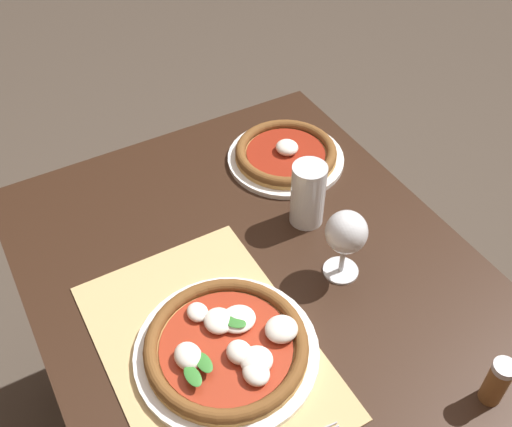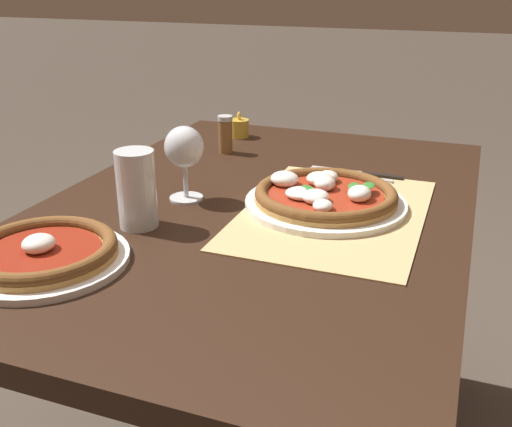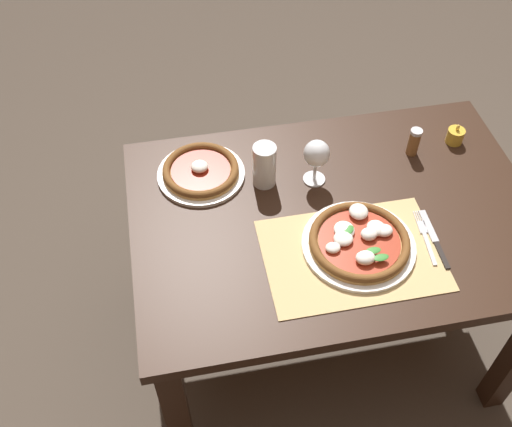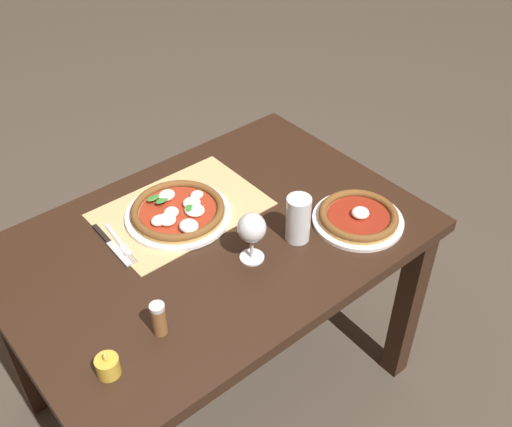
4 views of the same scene
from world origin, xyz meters
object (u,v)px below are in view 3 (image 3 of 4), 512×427
Objects in this scene: pepper_shaker at (414,142)px; fork at (425,237)px; knife at (434,239)px; votive_candle at (455,136)px; pizza_near at (359,241)px; pizza_far at (201,171)px; wine_glass at (317,155)px; pint_glass at (264,166)px.

fork is at bearing -104.10° from pepper_shaker.
knife is 2.99× the size of votive_candle.
pizza_far is (-0.40, 0.36, -0.00)m from pizza_near.
wine_glass is at bearing 133.03° from knife.
pepper_shaker is (-0.16, -0.03, 0.03)m from votive_candle.
pizza_far is 1.78× the size of wine_glass.
wine_glass reaches higher than pepper_shaker.
pizza_near is 0.37m from pint_glass.
pizza_near is 0.54m from pizza_far.
pepper_shaker is (0.06, 0.36, 0.04)m from knife.
wine_glass is 0.35m from pepper_shaker.
pizza_far is 0.69m from pepper_shaker.
pizza_near is 1.61× the size of fork.
wine_glass is at bearing -7.16° from pint_glass.
wine_glass reaches higher than pizza_far.
pizza_near is 2.08× the size of wine_glass.
knife is 0.36m from pepper_shaker.
votive_candle is at bearing 9.44° from wine_glass.
votive_candle is (0.50, 0.08, -0.08)m from wine_glass.
wine_glass reaches higher than fork.
votive_candle reaches higher than pizza_far.
pizza_near is at bearing -54.53° from pint_glass.
fork is 0.44m from votive_candle.
pint_glass is (-0.16, 0.02, -0.04)m from wine_glass.
pint_glass reaches higher than pepper_shaker.
pizza_far is 0.73m from knife.
knife is (0.28, -0.30, -0.10)m from wine_glass.
wine_glass reaches higher than votive_candle.
pizza_near is at bearing -42.14° from pizza_far.
pizza_far is 0.21m from pint_glass.
pint_glass is at bearing -18.94° from pizza_far.
pizza_far is 1.90× the size of pint_glass.
votive_candle is (0.24, 0.37, 0.02)m from fork.
pizza_far is 3.82× the size of votive_candle.
pint_glass is at bearing -175.64° from pepper_shaker.
fork is 2.07× the size of pepper_shaker.
pepper_shaker is (0.50, 0.04, -0.02)m from pint_glass.
pizza_near is at bearing -78.39° from wine_glass.
pint_glass reaches higher than pizza_near.
pint_glass is at bearing 143.81° from knife.
fork is (0.60, -0.37, -0.01)m from pizza_far.
pizza_far is 0.84m from votive_candle.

